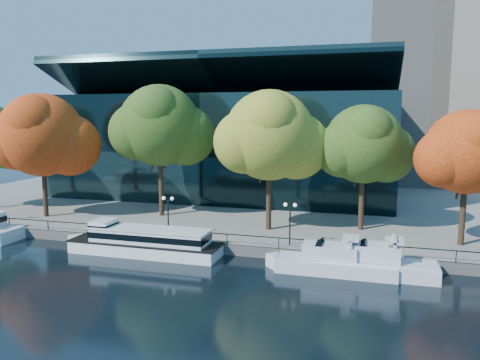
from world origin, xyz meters
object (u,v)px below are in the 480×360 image
(cruiser_far, at_px, (374,263))
(tree_5, at_px, (469,154))
(cruiser_near, at_px, (330,261))
(tree_2, at_px, (161,127))
(tree_4, at_px, (365,146))
(tree_3, at_px, (271,137))
(lamp_2, at_px, (290,214))
(tour_boat, at_px, (141,240))
(tree_1, at_px, (43,137))
(lamp_1, at_px, (168,207))

(cruiser_far, height_order, tree_5, tree_5)
(cruiser_near, bearing_deg, cruiser_far, 4.65)
(tree_2, height_order, tree_4, tree_2)
(tree_2, xyz_separation_m, tree_3, (14.06, -3.30, -0.83))
(lamp_2, bearing_deg, tree_4, 51.56)
(tree_2, bearing_deg, tour_boat, -74.15)
(cruiser_near, height_order, lamp_2, lamp_2)
(tree_1, distance_m, lamp_1, 19.53)
(tree_5, height_order, lamp_2, tree_5)
(tree_3, xyz_separation_m, lamp_2, (3.04, -5.38, -6.86))
(tour_boat, relative_size, cruiser_far, 1.56)
(tree_5, bearing_deg, tree_4, 158.90)
(cruiser_near, relative_size, lamp_2, 2.73)
(tree_2, height_order, tree_3, tree_2)
(cruiser_far, distance_m, tree_3, 17.03)
(cruiser_near, height_order, tree_4, tree_4)
(tour_boat, distance_m, tree_5, 31.50)
(cruiser_near, height_order, tree_3, tree_3)
(tree_3, bearing_deg, cruiser_near, -52.33)
(tour_boat, relative_size, tree_3, 1.09)
(cruiser_far, xyz_separation_m, tree_1, (-37.89, 7.94, 9.50))
(tree_2, relative_size, lamp_1, 3.90)
(tree_4, relative_size, tree_5, 1.04)
(tree_2, bearing_deg, tree_1, -161.69)
(tree_4, bearing_deg, cruiser_far, -84.11)
(lamp_1, bearing_deg, cruiser_near, -13.28)
(tree_3, height_order, tree_5, tree_3)
(cruiser_far, distance_m, tree_4, 14.73)
(tree_2, relative_size, lamp_2, 3.90)
(tour_boat, bearing_deg, tree_3, 39.53)
(cruiser_far, distance_m, tree_5, 14.27)
(tour_boat, height_order, cruiser_near, cruiser_near)
(tree_3, bearing_deg, tree_5, -2.67)
(tree_2, height_order, lamp_1, tree_2)
(tour_boat, xyz_separation_m, cruiser_near, (17.80, -0.51, -0.31))
(cruiser_near, xyz_separation_m, tree_1, (-34.39, 8.23, 9.59))
(lamp_1, bearing_deg, lamp_2, 0.00)
(tree_2, relative_size, tree_4, 1.19)
(tour_boat, height_order, tree_5, tree_5)
(tree_4, bearing_deg, lamp_2, -128.44)
(tree_5, xyz_separation_m, lamp_2, (-15.67, -4.51, -5.62))
(cruiser_far, bearing_deg, cruiser_near, -175.35)
(tree_2, height_order, lamp_2, tree_2)
(tour_boat, xyz_separation_m, cruiser_far, (21.29, -0.23, -0.23))
(tree_2, bearing_deg, lamp_2, -26.92)
(cruiser_near, xyz_separation_m, tree_5, (11.54, 8.41, 8.61))
(cruiser_near, distance_m, tree_5, 16.68)
(cruiser_far, height_order, tree_4, tree_4)
(tour_boat, distance_m, tree_3, 16.76)
(tree_5, bearing_deg, tree_2, 172.75)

